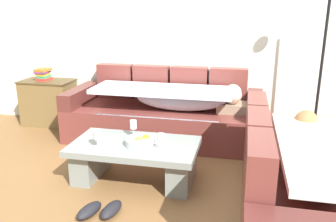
% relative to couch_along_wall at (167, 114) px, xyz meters
% --- Properties ---
extents(ground_plane, '(14.00, 14.00, 0.00)m').
position_rel_couch_along_wall_xyz_m(ground_plane, '(0.01, -1.62, -0.33)').
color(ground_plane, brown).
extents(back_wall, '(9.00, 0.10, 2.70)m').
position_rel_couch_along_wall_xyz_m(back_wall, '(0.01, 0.53, 1.02)').
color(back_wall, silver).
rests_on(back_wall, ground_plane).
extents(couch_along_wall, '(2.41, 0.92, 0.88)m').
position_rel_couch_along_wall_xyz_m(couch_along_wall, '(0.00, 0.00, 0.00)').
color(couch_along_wall, brown).
rests_on(couch_along_wall, ground_plane).
extents(couch_near_window, '(0.92, 1.93, 0.88)m').
position_rel_couch_along_wall_xyz_m(couch_near_window, '(1.41, -1.63, 0.01)').
color(couch_near_window, brown).
rests_on(couch_near_window, ground_plane).
extents(coffee_table, '(1.20, 0.68, 0.38)m').
position_rel_couch_along_wall_xyz_m(coffee_table, '(-0.06, -1.17, -0.09)').
color(coffee_table, gray).
rests_on(coffee_table, ground_plane).
extents(fruit_bowl, '(0.28, 0.28, 0.10)m').
position_rel_couch_along_wall_xyz_m(fruit_bowl, '(0.02, -1.20, 0.09)').
color(fruit_bowl, silver).
rests_on(fruit_bowl, coffee_table).
extents(wine_glass_near_left, '(0.07, 0.07, 0.17)m').
position_rel_couch_along_wall_xyz_m(wine_glass_near_left, '(-0.36, -1.32, 0.17)').
color(wine_glass_near_left, silver).
rests_on(wine_glass_near_left, coffee_table).
extents(wine_glass_near_right, '(0.07, 0.07, 0.17)m').
position_rel_couch_along_wall_xyz_m(wine_glass_near_right, '(0.24, -1.29, 0.17)').
color(wine_glass_near_right, silver).
rests_on(wine_glass_near_right, coffee_table).
extents(wine_glass_far_back, '(0.07, 0.07, 0.17)m').
position_rel_couch_along_wall_xyz_m(wine_glass_far_back, '(-0.13, -0.98, 0.17)').
color(wine_glass_far_back, silver).
rests_on(wine_glass_far_back, coffee_table).
extents(open_magazine, '(0.28, 0.21, 0.01)m').
position_rel_couch_along_wall_xyz_m(open_magazine, '(0.16, -1.22, 0.06)').
color(open_magazine, white).
rests_on(open_magazine, coffee_table).
extents(side_cabinet, '(0.72, 0.44, 0.64)m').
position_rel_couch_along_wall_xyz_m(side_cabinet, '(-1.79, 0.23, -0.01)').
color(side_cabinet, brown).
rests_on(side_cabinet, ground_plane).
extents(book_stack_on_cabinet, '(0.18, 0.22, 0.16)m').
position_rel_couch_along_wall_xyz_m(book_stack_on_cabinet, '(-1.83, 0.23, 0.40)').
color(book_stack_on_cabinet, red).
rests_on(book_stack_on_cabinet, side_cabinet).
extents(floor_lamp, '(0.33, 0.31, 1.95)m').
position_rel_couch_along_wall_xyz_m(floor_lamp, '(1.70, -0.05, 0.79)').
color(floor_lamp, black).
rests_on(floor_lamp, ground_plane).
extents(pair_of_shoes, '(0.34, 0.34, 0.09)m').
position_rel_couch_along_wall_xyz_m(pair_of_shoes, '(-0.15, -1.82, -0.28)').
color(pair_of_shoes, black).
rests_on(pair_of_shoes, ground_plane).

